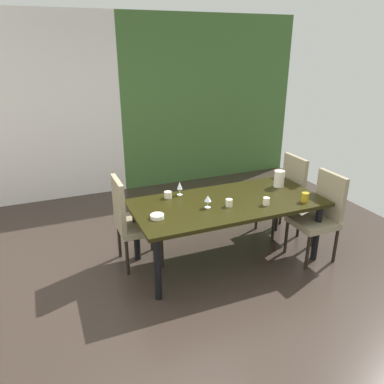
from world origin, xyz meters
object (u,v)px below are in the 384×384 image
Objects in this scene: chair_right_near at (320,213)px; pitcher_west at (279,179)px; chair_right_far at (285,193)px; chair_left_far at (131,219)px; wine_glass_right at (180,186)px; cup_left at (229,203)px; cup_east at (266,201)px; dining_table at (228,207)px; wine_glass_center at (208,199)px; cup_front at (305,197)px; cup_south at (168,195)px; serving_bowl_north at (157,216)px.

pitcher_west is (-0.23, 0.49, 0.27)m from chair_right_near.
chair_right_near is 0.60m from pitcher_west.
chair_left_far reaches higher than chair_right_far.
chair_right_near is 6.45× the size of wine_glass_right.
chair_right_near is at bearing -65.25° from pitcher_west.
cup_east is at bearing -17.88° from cup_left.
chair_right_near is 1.58m from wine_glass_right.
dining_table is 0.17m from cup_left.
pitcher_west is at bearing 124.31° from chair_right_far.
chair_right_near is 1.31m from wine_glass_center.
cup_front is at bearing 159.93° from chair_right_far.
cup_front reaches higher than cup_left.
chair_right_far is 0.39m from pitcher_west.
wine_glass_right is (-1.40, 0.05, 0.28)m from chair_right_far.
wine_glass_right is 1.86× the size of cup_south.
cup_south is 1.47m from cup_front.
dining_table is 0.32m from wine_glass_center.
cup_south is 0.82× the size of cup_front.
cup_left is at bearing -0.76° from serving_bowl_north.
cup_south is at bearing 153.19° from cup_front.
wine_glass_right is at bearing 11.76° from cup_south.
chair_right_far is 6.54× the size of wine_glass_right.
cup_front is 1.24× the size of cup_east.
chair_left_far is 6.58× the size of wine_glass_right.
pitcher_west is at bearing 42.81° from cup_east.
wine_glass_center is (-1.25, -0.39, 0.27)m from chair_right_far.
pitcher_west reaches higher than cup_east.
chair_right_near reaches higher than cup_left.
chair_right_far is at bearing 40.12° from cup_east.
cup_left is (-0.80, 0.21, -0.01)m from cup_front.
pitcher_west reaches higher than cup_left.
serving_bowl_north reaches higher than dining_table.
cup_left is at bearing 65.06° from chair_left_far.
wine_glass_center is at bearing 163.77° from cup_east.
cup_front is at bearing -26.81° from cup_south.
serving_bowl_north is at bearing 179.24° from cup_left.
serving_bowl_north is 1.59m from cup_front.
cup_east is at bearing -137.19° from pitcher_west.
cup_left reaches higher than cup_south.
dining_table is at bearing 67.42° from cup_left.
chair_left_far is 13.13× the size of cup_left.
chair_left_far is 1.87m from cup_front.
cup_south is at bearing 89.37° from chair_right_far.
chair_right_near is 1.08m from cup_left.
cup_front is (-0.23, -0.00, 0.23)m from chair_right_near.
chair_right_far is at bearing 18.04° from dining_table.
dining_table is 0.83m from serving_bowl_north.
wine_glass_center is at bearing 61.90° from chair_left_far.
cup_left is at bearing 165.48° from cup_front.
pitcher_west is at bearing 9.76° from serving_bowl_north.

